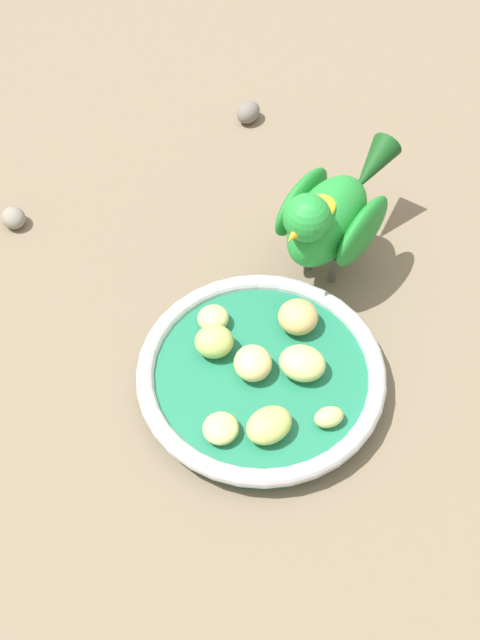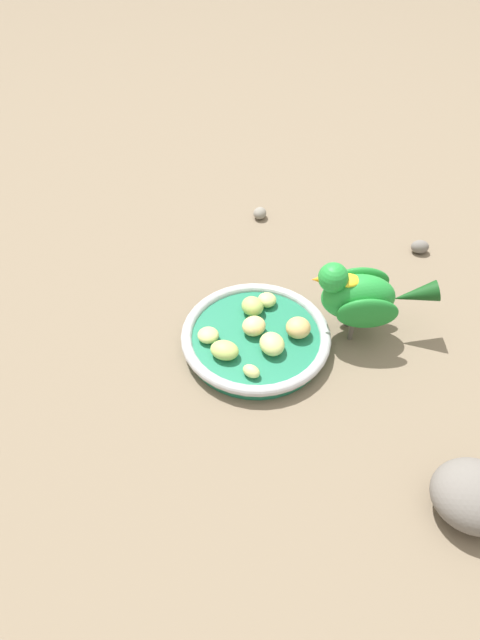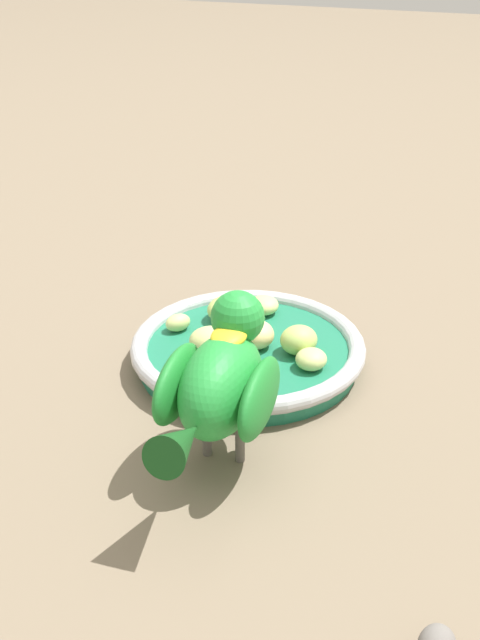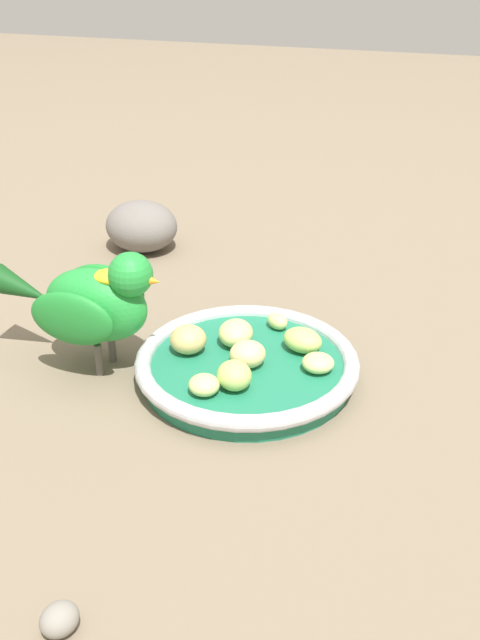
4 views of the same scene
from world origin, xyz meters
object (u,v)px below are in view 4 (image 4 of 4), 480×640
at_px(apple_piece_2, 318,363).
at_px(apple_piece_7, 188,339).
at_px(apple_piece_6, 204,385).
at_px(parrot, 93,300).
at_px(apple_piece_3, 277,321).
at_px(rock_large, 142,226).
at_px(apple_piece_0, 249,352).
at_px(apple_piece_4, 236,333).
at_px(feeding_bowl, 247,366).
at_px(apple_piece_5, 303,340).
at_px(pebble_1, 59,619).
at_px(apple_piece_1, 234,375).

distance_m(apple_piece_2, apple_piece_7, 0.13).
xyz_separation_m(apple_piece_6, parrot, (0.04, 0.13, 0.04)).
bearing_deg(parrot, apple_piece_6, -16.93).
bearing_deg(apple_piece_3, parrot, 120.22).
bearing_deg(rock_large, apple_piece_0, -139.50).
height_order(apple_piece_3, apple_piece_4, apple_piece_4).
bearing_deg(apple_piece_6, apple_piece_4, -0.33).
xyz_separation_m(feeding_bowl, apple_piece_4, (0.03, 0.02, 0.02)).
bearing_deg(apple_piece_0, apple_piece_4, 36.69).
xyz_separation_m(feeding_bowl, apple_piece_5, (0.04, -0.05, 0.02)).
distance_m(parrot, pebble_1, 0.32).
height_order(apple_piece_7, pebble_1, apple_piece_7).
bearing_deg(apple_piece_2, apple_piece_5, 34.78).
distance_m(apple_piece_4, parrot, 0.14).
xyz_separation_m(apple_piece_0, apple_piece_3, (0.07, -0.01, -0.00)).
distance_m(apple_piece_4, rock_large, 0.31).
bearing_deg(rock_large, apple_piece_3, -129.23).
bearing_deg(feeding_bowl, parrot, 97.92).
xyz_separation_m(apple_piece_5, apple_piece_7, (-0.03, 0.10, 0.00)).
xyz_separation_m(apple_piece_4, apple_piece_5, (0.01, -0.07, -0.00)).
xyz_separation_m(apple_piece_2, apple_piece_6, (-0.07, 0.09, 0.00)).
xyz_separation_m(apple_piece_3, pebble_1, (-0.38, 0.04, -0.02)).
bearing_deg(apple_piece_5, apple_piece_0, 131.57).
bearing_deg(apple_piece_2, apple_piece_0, 95.38).
bearing_deg(rock_large, apple_piece_6, -148.01).
xyz_separation_m(feeding_bowl, apple_piece_7, (0.00, 0.06, 0.02)).
bearing_deg(parrot, apple_piece_0, 8.64).
height_order(apple_piece_2, apple_piece_4, apple_piece_4).
xyz_separation_m(apple_piece_0, apple_piece_5, (0.04, -0.04, -0.00)).
bearing_deg(apple_piece_4, feeding_bowl, -144.51).
relative_size(apple_piece_0, apple_piece_7, 0.97).
relative_size(feeding_bowl, apple_piece_0, 6.21).
bearing_deg(apple_piece_7, pebble_1, -174.24).
relative_size(apple_piece_3, apple_piece_7, 0.70).
bearing_deg(parrot, apple_piece_1, -8.19).
bearing_deg(apple_piece_6, parrot, 71.34).
height_order(apple_piece_2, pebble_1, apple_piece_2).
height_order(apple_piece_0, apple_piece_2, apple_piece_0).
bearing_deg(apple_piece_5, feeding_bowl, 128.13).
bearing_deg(apple_piece_0, apple_piece_5, -48.43).
xyz_separation_m(apple_piece_1, rock_large, (0.31, 0.23, -0.00)).
bearing_deg(rock_large, apple_piece_5, -130.19).
xyz_separation_m(apple_piece_4, parrot, (-0.05, 0.13, 0.04)).
bearing_deg(feeding_bowl, apple_piece_0, -131.29).
distance_m(feeding_bowl, apple_piece_2, 0.07).
height_order(apple_piece_5, rock_large, rock_large).
height_order(rock_large, pebble_1, rock_large).
distance_m(apple_piece_1, apple_piece_3, 0.12).
height_order(apple_piece_7, parrot, parrot).
bearing_deg(parrot, rock_large, 107.11).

